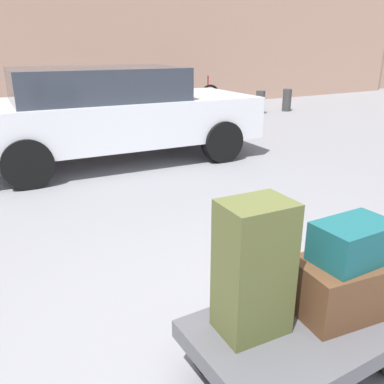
% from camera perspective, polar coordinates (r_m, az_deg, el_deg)
% --- Properties ---
extents(ground_plane, '(60.00, 60.00, 0.00)m').
position_cam_1_polar(ground_plane, '(2.54, 15.04, -23.10)').
color(ground_plane, gray).
extents(luggage_cart, '(1.24, 0.72, 0.34)m').
position_cam_1_polar(luggage_cart, '(2.37, 15.64, -18.33)').
color(luggage_cart, '#4C4C51').
rests_on(luggage_cart, ground_plane).
extents(duffel_bag_brown_rear_left, '(0.62, 0.42, 0.30)m').
position_cam_1_polar(duffel_bag_brown_rear_left, '(2.40, 20.87, -12.06)').
color(duffel_bag_brown_rear_left, '#51331E').
rests_on(duffel_bag_brown_rear_left, luggage_cart).
extents(suitcase_olive_stacked_top, '(0.35, 0.28, 0.69)m').
position_cam_1_polar(suitcase_olive_stacked_top, '(2.03, 8.64, -10.58)').
color(suitcase_olive_stacked_top, '#4C5128').
rests_on(suitcase_olive_stacked_top, luggage_cart).
extents(duffel_bag_teal_topmost_pile, '(0.42, 0.27, 0.21)m').
position_cam_1_polar(duffel_bag_teal_topmost_pile, '(2.28, 21.66, -6.51)').
color(duffel_bag_teal_topmost_pile, '#144C51').
rests_on(duffel_bag_teal_topmost_pile, duffel_bag_brown_rear_left).
extents(parked_car, '(4.41, 2.14, 1.42)m').
position_cam_1_polar(parked_car, '(6.48, -11.22, 10.96)').
color(parked_car, silver).
rests_on(parked_car, ground_plane).
extents(bicycle_leaning, '(1.76, 0.24, 0.96)m').
position_cam_1_polar(bicycle_leaning, '(11.38, 0.41, 12.97)').
color(bicycle_leaning, black).
rests_on(bicycle_leaning, ground_plane).
extents(bollard_kerb_near, '(0.24, 0.24, 0.60)m').
position_cam_1_polar(bollard_kerb_near, '(9.78, -3.28, 11.42)').
color(bollard_kerb_near, '#383838').
rests_on(bollard_kerb_near, ground_plane).
extents(bollard_kerb_mid, '(0.24, 0.24, 0.60)m').
position_cam_1_polar(bollard_kerb_mid, '(10.44, 3.28, 11.94)').
color(bollard_kerb_mid, '#383838').
rests_on(bollard_kerb_mid, ground_plane).
extents(bollard_kerb_far, '(0.24, 0.24, 0.60)m').
position_cam_1_polar(bollard_kerb_far, '(11.30, 9.54, 12.30)').
color(bollard_kerb_far, '#383838').
rests_on(bollard_kerb_far, ground_plane).
extents(bollard_corner, '(0.24, 0.24, 0.60)m').
position_cam_1_polar(bollard_corner, '(11.93, 13.16, 12.44)').
color(bollard_corner, '#383838').
rests_on(bollard_corner, ground_plane).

